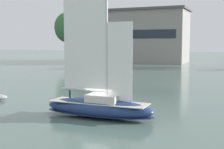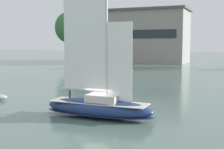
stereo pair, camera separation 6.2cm
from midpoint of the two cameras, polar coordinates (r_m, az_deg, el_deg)
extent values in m
plane|color=slate|center=(27.36, -2.44, -7.85)|extent=(400.00, 400.00, 0.00)
cube|color=gray|center=(105.50, 3.63, 6.82)|extent=(36.55, 13.82, 16.52)
cube|color=#1E2833|center=(98.98, 2.27, 7.37)|extent=(32.90, 0.10, 2.64)
cube|color=#514C4C|center=(106.00, 3.66, 11.48)|extent=(37.75, 15.02, 0.70)
cylinder|color=#4C3828|center=(103.63, -8.15, 4.64)|extent=(0.70, 0.70, 8.75)
ellipsoid|color=#336B38|center=(103.72, -8.20, 8.52)|extent=(7.88, 7.88, 9.63)
ellipsoid|color=navy|center=(27.17, -2.44, -6.12)|extent=(9.96, 2.92, 1.69)
ellipsoid|color=#19234C|center=(27.27, -2.44, -7.07)|extent=(10.06, 2.95, 0.20)
cube|color=beige|center=(27.07, -2.45, -5.10)|extent=(8.76, 2.46, 0.06)
cube|color=beige|center=(26.80, -1.49, -4.39)|extent=(2.80, 1.98, 0.69)
cylinder|color=silver|center=(26.28, -0.92, 8.23)|extent=(0.20, 0.20, 12.40)
cylinder|color=silver|center=(27.52, -5.18, -2.78)|extent=(4.47, 0.23, 0.17)
cube|color=white|center=(27.15, -4.94, 7.87)|extent=(4.11, 0.09, 10.17)
cube|color=white|center=(25.86, 1.51, 2.08)|extent=(2.18, 0.06, 6.82)
cylinder|color=#232838|center=(28.63, -7.59, -3.61)|extent=(0.20, 0.20, 0.85)
cylinder|color=silver|center=(28.52, -7.61, -2.13)|extent=(0.34, 0.34, 0.65)
sphere|color=tan|center=(28.46, -7.63, -1.24)|extent=(0.24, 0.24, 0.24)
ellipsoid|color=maroon|center=(53.39, -1.45, -0.32)|extent=(8.62, 6.39, 1.46)
ellipsoid|color=#19234C|center=(53.43, -1.45, -0.75)|extent=(8.71, 6.45, 0.17)
cube|color=#BCB7A8|center=(53.34, -1.46, 0.14)|extent=(7.54, 5.54, 0.06)
cube|color=#333D4C|center=(52.96, -1.19, 0.45)|extent=(2.92, 2.66, 0.60)
cylinder|color=silver|center=(52.52, -1.04, 5.94)|extent=(0.17, 0.17, 10.72)
cylinder|color=silver|center=(54.28, -2.21, 1.17)|extent=(3.41, 2.07, 0.15)
cylinder|color=white|center=(54.27, -2.21, 1.28)|extent=(3.12, 1.95, 0.23)
ellipsoid|color=silver|center=(67.27, 1.31, 0.77)|extent=(6.17, 3.97, 1.02)
ellipsoid|color=#19234C|center=(67.29, 1.31, 0.53)|extent=(6.23, 4.01, 0.12)
cube|color=beige|center=(67.24, 1.31, 1.03)|extent=(5.40, 3.44, 0.06)
cube|color=beige|center=(67.21, 1.05, 1.24)|extent=(2.01, 1.76, 0.42)
cylinder|color=silver|center=(67.01, 0.91, 4.26)|extent=(0.12, 0.12, 7.51)
cylinder|color=silver|center=(67.23, 2.05, 1.57)|extent=(2.51, 1.19, 0.10)
cylinder|color=silver|center=(67.22, 2.05, 1.63)|extent=(2.29, 1.14, 0.16)
camera|label=1|loc=(0.03, -89.94, 0.01)|focal=50.00mm
camera|label=2|loc=(0.03, 90.06, -0.01)|focal=50.00mm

